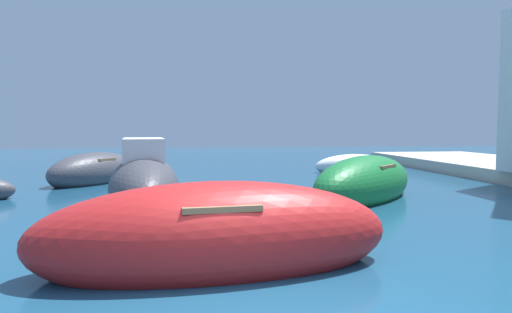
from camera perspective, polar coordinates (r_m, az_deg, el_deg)
moored_boat_1 at (r=6.64m, az=-5.12°, el=-10.11°), size 5.41×2.35×1.63m
moored_boat_2 at (r=13.22m, az=13.59°, el=-3.31°), size 4.85×4.94×1.60m
moored_boat_3 at (r=12.44m, az=-13.94°, el=-3.29°), size 2.41×5.13×2.11m
moored_boat_5 at (r=17.61m, az=-19.69°, el=-1.82°), size 3.56×4.30×1.45m
moored_boat_9 at (r=21.10m, az=12.17°, el=-1.11°), size 3.90×1.83×1.05m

